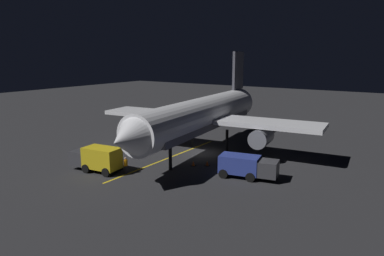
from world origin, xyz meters
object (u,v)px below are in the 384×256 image
Objects in this scene: traffic_cone_near_right at (137,153)px; catering_truck at (246,166)px; traffic_cone_near_left at (193,164)px; traffic_cone_under_wing at (207,163)px; airliner at (203,116)px; baggage_truck at (98,159)px; ground_crew_worker at (126,165)px.

catering_truck is at bearing 179.01° from traffic_cone_near_right.
traffic_cone_near_left is 1.00× the size of traffic_cone_near_right.
catering_truck is 5.37m from traffic_cone_under_wing.
airliner is 5.70× the size of catering_truck.
airliner is at bearing -112.97° from baggage_truck.
traffic_cone_near_left is 1.51m from traffic_cone_under_wing.
airliner is 61.26× the size of traffic_cone_under_wing.
ground_crew_worker is at bearing 122.63° from traffic_cone_near_right.
traffic_cone_near_right is at bearing 42.13° from airliner.
ground_crew_worker is (-3.00, -0.95, -0.40)m from baggage_truck.
airliner reaches higher than catering_truck.
airliner is 61.26× the size of traffic_cone_near_right.
airliner is at bearing -137.87° from traffic_cone_near_right.
airliner reaches higher than ground_crew_worker.
catering_truck reaches higher than traffic_cone_near_right.
baggage_truck is at bearing 25.85° from catering_truck.
catering_truck reaches higher than ground_crew_worker.
baggage_truck is at bearing 96.45° from traffic_cone_near_right.
traffic_cone_under_wing is at bearing -128.55° from ground_crew_worker.
traffic_cone_near_right is at bearing 0.65° from traffic_cone_near_left.
traffic_cone_under_wing is (-1.24, -0.87, 0.00)m from traffic_cone_near_left.
ground_crew_worker is (10.62, 5.65, -0.26)m from catering_truck.
traffic_cone_near_right is at bearing -83.55° from baggage_truck.
catering_truck is at bearing -154.15° from baggage_truck.
traffic_cone_near_left is 1.00× the size of traffic_cone_under_wing.
traffic_cone_near_right is at bearing -0.99° from catering_truck.
traffic_cone_near_right is (5.96, 5.39, -4.34)m from airliner.
catering_truck is (-13.62, -6.60, -0.15)m from baggage_truck.
airliner is 9.13m from traffic_cone_near_right.
airliner is 61.26× the size of traffic_cone_near_left.
traffic_cone_near_left and traffic_cone_near_right have the same top height.
baggage_truck is 10.40× the size of traffic_cone_near_left.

